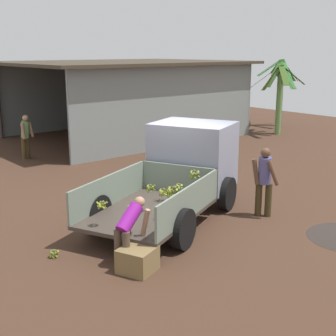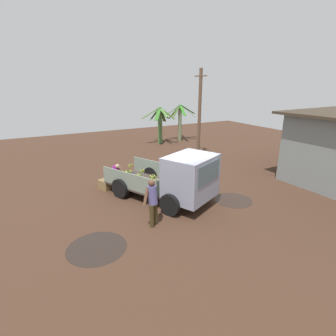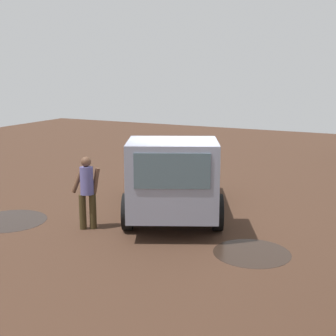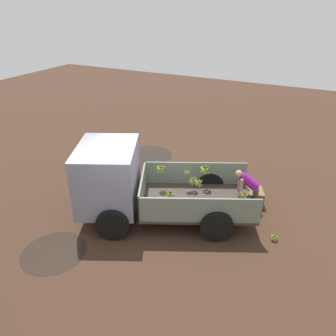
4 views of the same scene
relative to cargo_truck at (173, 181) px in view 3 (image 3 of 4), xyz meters
name	(u,v)px [view 3 (image 3 of 4)]	position (x,y,z in m)	size (l,w,h in m)	color
ground	(183,225)	(-0.22, 0.16, -1.10)	(36.00, 36.00, 0.00)	#412A1E
mud_patch_0	(252,253)	(0.74, 2.12, -1.10)	(1.56, 1.56, 0.01)	black
mud_patch_1	(9,221)	(1.36, -3.75, -1.10)	(1.79, 1.79, 0.01)	black
cargo_truck	(173,181)	(0.00, 0.00, 0.00)	(5.06, 3.75, 2.10)	#3E352E
person_foreground_visitor	(87,189)	(0.95, -1.71, -0.17)	(0.51, 0.65, 1.68)	#392D17
person_worker_loading	(161,166)	(-2.98, -1.83, -0.38)	(0.72, 0.56, 1.22)	#4F3E30
banana_bunch_on_ground_0	(162,184)	(-3.26, -1.92, -1.02)	(0.20, 0.19, 0.15)	brown
banana_bunch_on_ground_1	(207,183)	(-3.98, -0.71, -1.01)	(0.20, 0.20, 0.17)	#4A4230
wooden_crate_0	(152,180)	(-3.05, -2.17, -0.88)	(0.60, 0.60, 0.44)	brown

